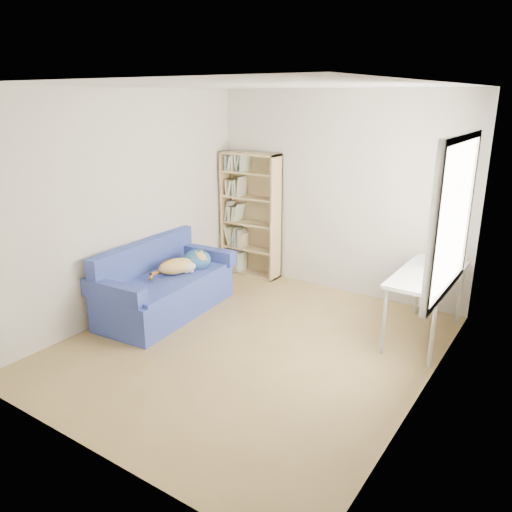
{
  "coord_description": "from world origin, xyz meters",
  "views": [
    {
      "loc": [
        2.67,
        -3.88,
        2.51
      ],
      "look_at": [
        -0.2,
        0.4,
        0.85
      ],
      "focal_mm": 35.0,
      "sensor_mm": 36.0,
      "label": 1
    }
  ],
  "objects_px": {
    "bookshelf": "(251,220)",
    "pen_cup": "(432,276)",
    "desk": "(428,279)",
    "sofa": "(165,286)"
  },
  "relations": [
    {
      "from": "bookshelf",
      "to": "desk",
      "type": "distance_m",
      "value": 2.78
    },
    {
      "from": "bookshelf",
      "to": "pen_cup",
      "type": "bearing_deg",
      "value": -17.83
    },
    {
      "from": "pen_cup",
      "to": "bookshelf",
      "type": "bearing_deg",
      "value": 162.17
    },
    {
      "from": "desk",
      "to": "bookshelf",
      "type": "bearing_deg",
      "value": 166.48
    },
    {
      "from": "desk",
      "to": "sofa",
      "type": "bearing_deg",
      "value": -159.79
    },
    {
      "from": "sofa",
      "to": "desk",
      "type": "bearing_deg",
      "value": 15.59
    },
    {
      "from": "sofa",
      "to": "pen_cup",
      "type": "bearing_deg",
      "value": 10.47
    },
    {
      "from": "sofa",
      "to": "desk",
      "type": "height_order",
      "value": "sofa"
    },
    {
      "from": "sofa",
      "to": "bookshelf",
      "type": "height_order",
      "value": "bookshelf"
    },
    {
      "from": "sofa",
      "to": "pen_cup",
      "type": "height_order",
      "value": "pen_cup"
    }
  ]
}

